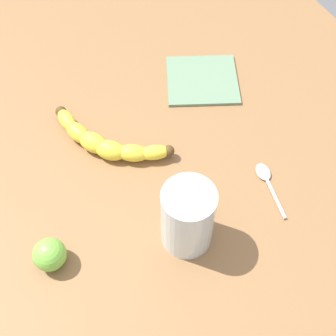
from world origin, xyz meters
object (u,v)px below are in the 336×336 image
at_px(teaspoon, 265,175).
at_px(smoothie_glass, 188,219).
at_px(banana, 106,142).
at_px(lime_fruit, 50,255).

bearing_deg(teaspoon, smoothie_glass, 114.52).
xyz_separation_m(banana, lime_fruit, (-0.15, -0.17, 0.01)).
height_order(banana, teaspoon, banana).
xyz_separation_m(banana, smoothie_glass, (0.05, -0.22, 0.04)).
relative_size(banana, teaspoon, 1.72).
xyz_separation_m(smoothie_glass, lime_fruit, (-0.20, 0.05, -0.03)).
height_order(lime_fruit, teaspoon, lime_fruit).
relative_size(smoothie_glass, teaspoon, 1.08).
xyz_separation_m(smoothie_glass, teaspoon, (0.17, 0.04, -0.05)).
bearing_deg(teaspoon, lime_fruit, 99.42).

